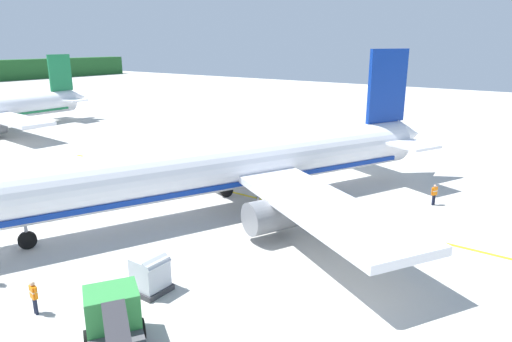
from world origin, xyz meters
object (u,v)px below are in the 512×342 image
cargo_container_near (150,275)px  crew_loader_left (34,295)px  airliner_foreground (230,166)px  crew_loader_right (434,193)px  service_truck_catering (115,330)px

cargo_container_near → crew_loader_left: size_ratio=1.19×
airliner_foreground → cargo_container_near: bearing=-159.6°
cargo_container_near → crew_loader_right: size_ratio=1.20×
airliner_foreground → cargo_container_near: size_ratio=19.44×
airliner_foreground → cargo_container_near: airliner_foreground is taller
crew_loader_right → cargo_container_near: bearing=159.9°
service_truck_catering → cargo_container_near: service_truck_catering is taller
airliner_foreground → crew_loader_left: bearing=-174.5°
service_truck_catering → cargo_container_near: 5.00m
airliner_foreground → crew_loader_right: 16.21m
service_truck_catering → crew_loader_right: bearing=-11.6°
airliner_foreground → service_truck_catering: airliner_foreground is taller
cargo_container_near → crew_loader_left: (-4.61, 2.86, 0.05)m
airliner_foreground → crew_loader_right: size_ratio=23.32×
cargo_container_near → crew_loader_left: cargo_container_near is taller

